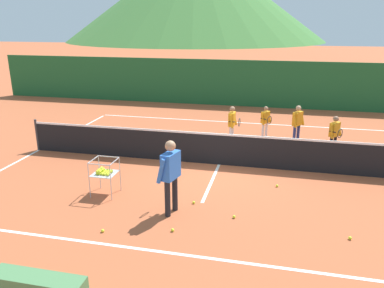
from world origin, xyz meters
TOP-DOWN VIEW (x-y plane):
  - ground_plane at (0.00, 0.00)m, footprint 120.00×120.00m
  - line_baseline_near at (0.00, -4.72)m, footprint 12.16×0.08m
  - line_baseline_far at (0.00, 5.07)m, footprint 12.16×0.08m
  - line_sideline_west at (-6.08, 0.00)m, footprint 0.08×9.78m
  - line_service_center at (0.00, 0.00)m, footprint 0.08×5.17m
  - tennis_net at (0.00, 0.00)m, footprint 12.26×0.08m
  - instructor at (-0.58, -3.20)m, footprint 0.44×0.83m
  - student_0 at (0.11, 2.07)m, footprint 0.41×0.66m
  - student_1 at (1.21, 2.95)m, footprint 0.40×0.68m
  - student_2 at (2.31, 2.59)m, footprint 0.45×0.53m
  - student_3 at (3.41, 1.63)m, footprint 0.44×0.70m
  - ball_cart at (-2.45, -2.63)m, footprint 0.58×0.58m
  - tennis_ball_0 at (1.72, -1.26)m, footprint 0.07×0.07m
  - tennis_ball_1 at (-1.73, -4.32)m, footprint 0.07×0.07m
  - tennis_ball_3 at (-0.34, -3.98)m, footprint 0.07×0.07m
  - tennis_ball_4 at (-0.19, -2.67)m, footprint 0.07×0.07m
  - tennis_ball_5 at (3.16, -3.49)m, footprint 0.07×0.07m
  - tennis_ball_7 at (0.83, -3.14)m, footprint 0.07×0.07m
  - windscreen_fence at (0.00, 8.38)m, footprint 26.76×0.08m

SIDE VIEW (x-z plane):
  - ground_plane at x=0.00m, z-range 0.00..0.00m
  - line_baseline_near at x=0.00m, z-range 0.00..0.01m
  - line_baseline_far at x=0.00m, z-range 0.00..0.01m
  - line_sideline_west at x=-6.08m, z-range 0.00..0.01m
  - line_service_center at x=0.00m, z-range 0.00..0.01m
  - tennis_ball_0 at x=1.72m, z-range 0.00..0.07m
  - tennis_ball_1 at x=-1.73m, z-range 0.00..0.07m
  - tennis_ball_3 at x=-0.34m, z-range 0.00..0.07m
  - tennis_ball_4 at x=-0.19m, z-range 0.00..0.07m
  - tennis_ball_5 at x=3.16m, z-range 0.00..0.07m
  - tennis_ball_7 at x=0.83m, z-range 0.00..0.07m
  - tennis_net at x=0.00m, z-range -0.03..1.02m
  - ball_cart at x=-2.45m, z-range 0.14..1.04m
  - student_1 at x=1.21m, z-range 0.12..1.33m
  - student_3 at x=3.41m, z-range 0.13..1.42m
  - student_0 at x=0.11m, z-range 0.14..1.48m
  - student_2 at x=2.31m, z-range 0.14..1.51m
  - instructor at x=-0.58m, z-range 0.17..1.87m
  - windscreen_fence at x=0.00m, z-range 0.00..2.29m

